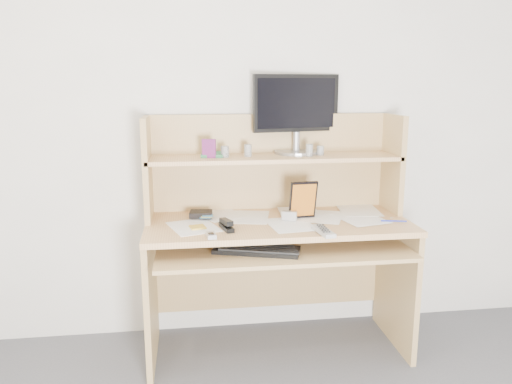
{
  "coord_description": "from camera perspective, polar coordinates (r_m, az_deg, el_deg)",
  "views": [
    {
      "loc": [
        -0.46,
        -1.05,
        1.47
      ],
      "look_at": [
        -0.13,
        1.43,
        0.92
      ],
      "focal_mm": 35.0,
      "sensor_mm": 36.0,
      "label": 1
    }
  ],
  "objects": [
    {
      "name": "monitor",
      "position": [
        2.85,
        4.64,
        9.15
      ],
      "size": [
        0.5,
        0.25,
        0.44
      ],
      "rotation": [
        0.0,
        0.0,
        0.2
      ],
      "color": "#9A9A9E",
      "rests_on": "desk"
    },
    {
      "name": "digital_camera",
      "position": [
        2.67,
        3.84,
        -2.72
      ],
      "size": [
        0.08,
        0.06,
        0.05
      ],
      "primitive_type": "cube",
      "rotation": [
        0.0,
        0.0,
        -0.34
      ],
      "color": "#B3B2B5",
      "rests_on": "paper_clutter"
    },
    {
      "name": "wallet",
      "position": [
        2.75,
        -6.31,
        -2.51
      ],
      "size": [
        0.13,
        0.11,
        0.03
      ],
      "primitive_type": "cube",
      "rotation": [
        0.0,
        0.0,
        -0.1
      ],
      "color": "black",
      "rests_on": "paper_clutter"
    },
    {
      "name": "card_box",
      "position": [
        2.67,
        -5.39,
        4.97
      ],
      "size": [
        0.08,
        0.04,
        0.1
      ],
      "primitive_type": "cube",
      "rotation": [
        0.0,
        0.0,
        -0.23
      ],
      "color": "maroon",
      "rests_on": "desk"
    },
    {
      "name": "paper_clutter",
      "position": [
        2.67,
        2.55,
        -3.28
      ],
      "size": [
        1.32,
        0.54,
        0.01
      ],
      "primitive_type": "cube",
      "color": "white",
      "rests_on": "desk"
    },
    {
      "name": "chip_stack_d",
      "position": [
        2.73,
        6.12,
        4.77
      ],
      "size": [
        0.04,
        0.04,
        0.07
      ],
      "primitive_type": "cylinder",
      "rotation": [
        0.0,
        0.0,
        -0.06
      ],
      "color": "white",
      "rests_on": "desk"
    },
    {
      "name": "chip_stack_a",
      "position": [
        2.69,
        -3.57,
        4.62
      ],
      "size": [
        0.06,
        0.06,
        0.06
      ],
      "primitive_type": "cylinder",
      "rotation": [
        0.0,
        0.0,
        -0.41
      ],
      "color": "black",
      "rests_on": "desk"
    },
    {
      "name": "chip_stack_b",
      "position": [
        2.71,
        -0.92,
        4.77
      ],
      "size": [
        0.05,
        0.05,
        0.07
      ],
      "primitive_type": "cylinder",
      "rotation": [
        0.0,
        0.0,
        -0.39
      ],
      "color": "white",
      "rests_on": "desk"
    },
    {
      "name": "stapler",
      "position": [
        2.51,
        -3.4,
        -3.69
      ],
      "size": [
        0.07,
        0.15,
        0.05
      ],
      "primitive_type": "cube",
      "rotation": [
        0.0,
        0.0,
        0.22
      ],
      "color": "black",
      "rests_on": "paper_clutter"
    },
    {
      "name": "game_case",
      "position": [
        2.68,
        5.4,
        -0.9
      ],
      "size": [
        0.15,
        0.03,
        0.21
      ],
      "primitive_type": "cube",
      "rotation": [
        0.0,
        0.0,
        0.09
      ],
      "color": "black",
      "rests_on": "paper_clutter"
    },
    {
      "name": "shelf_book",
      "position": [
        2.75,
        -4.96,
        4.29
      ],
      "size": [
        0.14,
        0.18,
        0.02
      ],
      "primitive_type": "cube",
      "rotation": [
        0.0,
        0.0,
        -0.12
      ],
      "color": "#2D713F",
      "rests_on": "desk"
    },
    {
      "name": "desk",
      "position": [
        2.76,
        2.24,
        -4.01
      ],
      "size": [
        1.4,
        0.7,
        1.3
      ],
      "color": "tan",
      "rests_on": "floor"
    },
    {
      "name": "back_wall",
      "position": [
        2.9,
        1.51,
        7.94
      ],
      "size": [
        3.6,
        0.04,
        2.5
      ],
      "primitive_type": "cube",
      "color": "silver",
      "rests_on": "floor"
    },
    {
      "name": "sticky_note_pad",
      "position": [
        2.56,
        -6.69,
        -4.02
      ],
      "size": [
        0.09,
        0.09,
        0.01
      ],
      "primitive_type": "cube",
      "rotation": [
        0.0,
        0.0,
        0.22
      ],
      "color": "yellow",
      "rests_on": "desk"
    },
    {
      "name": "flip_phone",
      "position": [
        2.39,
        -5.17,
        -4.86
      ],
      "size": [
        0.05,
        0.09,
        0.02
      ],
      "primitive_type": "cube",
      "rotation": [
        0.0,
        0.0,
        0.13
      ],
      "color": "#B5B5B7",
      "rests_on": "paper_clutter"
    },
    {
      "name": "blue_pen",
      "position": [
        2.73,
        15.48,
        -3.21
      ],
      "size": [
        0.13,
        0.04,
        0.01
      ],
      "primitive_type": "cylinder",
      "rotation": [
        1.57,
        0.0,
        1.34
      ],
      "color": "#1727B3",
      "rests_on": "paper_clutter"
    },
    {
      "name": "chip_stack_c",
      "position": [
        2.79,
        7.36,
        4.73
      ],
      "size": [
        0.05,
        0.05,
        0.05
      ],
      "primitive_type": "cylinder",
      "rotation": [
        0.0,
        0.0,
        -0.13
      ],
      "color": "black",
      "rests_on": "desk"
    },
    {
      "name": "keyboard",
      "position": [
        2.49,
        0.07,
        -6.57
      ],
      "size": [
        0.45,
        0.27,
        0.03
      ],
      "rotation": [
        0.0,
        0.0,
        -0.31
      ],
      "color": "black",
      "rests_on": "desk"
    },
    {
      "name": "tv_remote",
      "position": [
        2.46,
        7.7,
        -4.44
      ],
      "size": [
        0.08,
        0.2,
        0.02
      ],
      "primitive_type": "cube",
      "rotation": [
        0.0,
        0.0,
        0.13
      ],
      "color": "#A9A8A4",
      "rests_on": "paper_clutter"
    }
  ]
}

